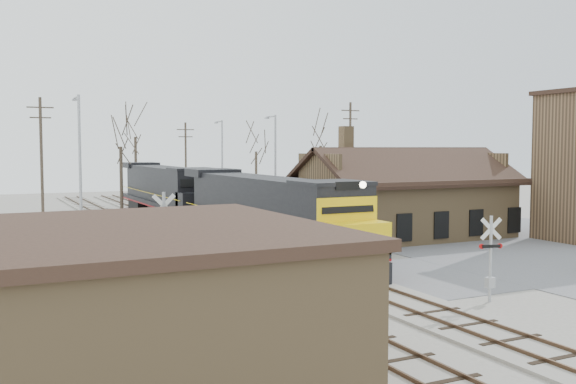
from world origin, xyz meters
The scene contains 21 objects.
ground centered at (0.00, 0.00, 0.00)m, with size 140.00×140.00×0.00m, color #9E998F.
road centered at (0.00, 0.00, 0.01)m, with size 60.00×9.00×0.03m, color #59595E.
parking_lot centered at (18.00, 4.00, 0.02)m, with size 22.00×26.00×0.03m, color #59595E.
track_main centered at (0.00, 15.00, 0.07)m, with size 3.40×90.00×0.24m.
track_siding centered at (-4.50, 15.00, 0.07)m, with size 3.40×90.00×0.24m.
depot centered at (11.99, 12.00, 2.41)m, with size 15.20×9.31×7.90m.
commercial_building centered at (-13.00, -8.00, 2.16)m, with size 12.40×10.40×4.30m.
locomotive_lead centered at (0.00, 9.08, 2.55)m, with size 3.26×21.81×4.84m.
locomotive_trailing centered at (0.00, 31.16, 2.55)m, with size 3.26×21.81×4.59m.
crossbuck_near centered at (3.48, -5.38, 1.72)m, with size 1.01×0.37×3.60m.
crossbuck_far centered at (-7.63, 4.30, 2.01)m, with size 1.23×0.32×4.32m.
streetlight_a centered at (-9.74, 15.72, 5.35)m, with size 0.25×2.04×9.62m.
streetlight_b centered at (7.21, 23.67, 5.10)m, with size 0.25×2.04×9.12m.
streetlight_c centered at (6.68, 35.00, 5.09)m, with size 0.25×2.04×9.10m.
utility_pole_a centered at (-10.75, 28.68, 5.40)m, with size 2.00×0.24×10.34m.
utility_pole_b centered at (5.89, 44.42, 4.82)m, with size 2.00×0.24×9.20m.
utility_pole_c centered at (17.44, 28.18, 5.62)m, with size 2.00×0.24×10.78m.
tree_b centered at (-3.12, 35.67, 7.54)m, with size 4.33×4.33×10.60m.
tree_c centered at (0.80, 46.73, 8.83)m, with size 5.06×5.06×12.39m.
tree_d centered at (14.13, 43.59, 6.90)m, with size 3.96×3.96×9.69m.
tree_e centered at (18.55, 36.08, 7.67)m, with size 4.40×4.40×10.78m.
Camera 1 is at (-15.68, -25.24, 6.42)m, focal length 40.00 mm.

